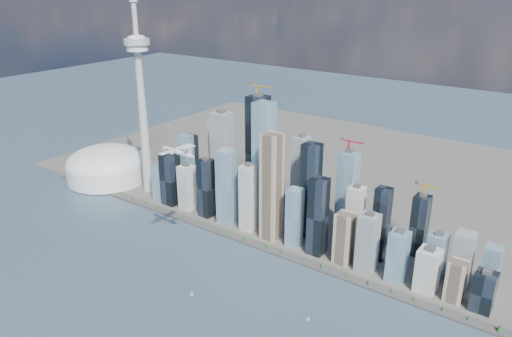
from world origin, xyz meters
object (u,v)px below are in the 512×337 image
Objects in this scene: sailboat_west at (192,293)px; sailboat_east at (308,318)px; dome_stadium at (107,166)px; needle_tower at (141,96)px; airplane at (178,151)px.

sailboat_west is 1.02× the size of sailboat_east.
needle_tower is at bearing 4.09° from dome_stadium.
sailboat_west is 195.05m from sailboat_east.
needle_tower is 356.25m from airplane.
sailboat_east is (698.08, -186.96, -36.09)m from dome_stadium.
dome_stadium is at bearing 162.99° from sailboat_west.
sailboat_west is at bearing -152.09° from sailboat_east.
needle_tower is 2.75× the size of dome_stadium.
needle_tower is at bearing 150.88° from airplane.
airplane is 7.30× the size of sailboat_west.
airplane is at bearing -169.47° from sailboat_east.
airplane is 233.96m from sailboat_west.
needle_tower is 52.82× the size of sailboat_east.
airplane reaches higher than sailboat_east.
airplane reaches higher than sailboat_west.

